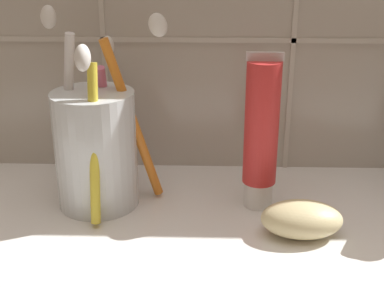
# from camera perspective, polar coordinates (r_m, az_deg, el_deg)

# --- Properties ---
(sink_counter) EXTENTS (0.80, 0.32, 0.02)m
(sink_counter) POSITION_cam_1_polar(r_m,az_deg,el_deg) (0.49, 9.81, -11.13)
(sink_counter) COLOR white
(sink_counter) RESTS_ON ground
(toothbrush_cup) EXTENTS (0.13, 0.13, 0.19)m
(toothbrush_cup) POSITION_cam_1_polar(r_m,az_deg,el_deg) (0.52, -10.17, -0.14)
(toothbrush_cup) COLOR silver
(toothbrush_cup) RESTS_ON sink_counter
(toothpaste_tube) EXTENTS (0.03, 0.03, 0.15)m
(toothpaste_tube) POSITION_cam_1_polar(r_m,az_deg,el_deg) (0.50, 7.39, 1.17)
(toothpaste_tube) COLOR white
(toothpaste_tube) RESTS_ON sink_counter
(soap_bar) EXTENTS (0.07, 0.05, 0.03)m
(soap_bar) POSITION_cam_1_polar(r_m,az_deg,el_deg) (0.48, 11.62, -7.86)
(soap_bar) COLOR beige
(soap_bar) RESTS_ON sink_counter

